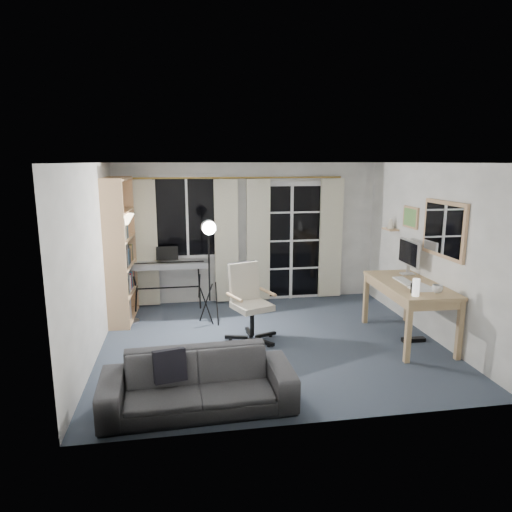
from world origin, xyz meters
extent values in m
cube|color=#373F51|center=(0.00, 0.00, -0.01)|extent=(4.50, 4.00, 0.02)
cube|color=white|center=(-1.05, 1.98, 1.50)|extent=(1.20, 0.06, 1.40)
cube|color=black|center=(-1.05, 1.95, 1.50)|extent=(1.10, 0.02, 1.30)
cube|color=white|center=(-1.05, 1.94, 1.50)|extent=(0.04, 0.03, 1.30)
cube|color=white|center=(0.75, 1.98, 1.02)|extent=(1.32, 0.06, 2.11)
cube|color=black|center=(0.45, 1.95, 1.02)|extent=(0.55, 0.02, 1.95)
cube|color=black|center=(1.05, 1.95, 1.02)|extent=(0.55, 0.02, 1.95)
cube|color=white|center=(0.75, 1.94, 1.02)|extent=(0.05, 0.04, 2.05)
cube|color=white|center=(0.75, 1.94, 0.55)|extent=(1.15, 0.03, 0.03)
cube|color=white|center=(0.75, 1.94, 1.05)|extent=(1.15, 0.03, 0.03)
cube|color=white|center=(0.75, 1.94, 1.55)|extent=(1.15, 0.03, 0.03)
cylinder|color=gold|center=(-0.15, 1.90, 2.15)|extent=(3.50, 0.03, 0.03)
cube|color=#F8F6CB|center=(-1.75, 1.88, 1.08)|extent=(0.40, 0.07, 2.10)
cube|color=#F8F6CB|center=(-0.40, 1.88, 1.08)|extent=(0.40, 0.07, 2.10)
cube|color=#F8F6CB|center=(0.15, 1.88, 1.08)|extent=(0.40, 0.07, 2.10)
cube|color=#F8F6CB|center=(1.45, 1.88, 1.08)|extent=(0.40, 0.07, 2.10)
cube|color=tan|center=(-2.11, 0.79, 1.10)|extent=(0.35, 0.05, 2.19)
cube|color=tan|center=(-2.07, 1.78, 1.10)|extent=(0.35, 0.05, 2.19)
cube|color=tan|center=(-2.25, 1.29, 1.10)|extent=(0.08, 0.99, 2.19)
cube|color=tan|center=(-2.09, 1.28, 0.03)|extent=(0.39, 1.00, 0.03)
cube|color=tan|center=(-2.09, 1.28, 0.44)|extent=(0.39, 1.00, 0.03)
cube|color=tan|center=(-2.09, 1.28, 0.85)|extent=(0.39, 1.00, 0.03)
cube|color=tan|center=(-2.09, 1.28, 1.27)|extent=(0.39, 1.00, 0.03)
cube|color=tan|center=(-2.09, 1.28, 1.69)|extent=(0.39, 1.00, 0.03)
cube|color=tan|center=(-2.09, 1.28, 2.16)|extent=(0.39, 1.00, 0.03)
cube|color=white|center=(-2.09, 0.88, 0.59)|extent=(0.25, 0.08, 0.28)
cube|color=olive|center=(-2.08, 0.99, 0.56)|extent=(0.25, 0.06, 0.22)
cube|color=#3B3B3B|center=(-2.08, 1.07, 0.58)|extent=(0.25, 0.05, 0.25)
cube|color=olive|center=(-2.07, 1.16, 0.62)|extent=(0.25, 0.05, 0.33)
cube|color=white|center=(-2.07, 1.24, 0.58)|extent=(0.25, 0.07, 0.25)
cube|color=#982B3A|center=(-2.07, 1.34, 0.58)|extent=(0.25, 0.05, 0.26)
cube|color=#306191|center=(-2.06, 1.43, 0.59)|extent=(0.25, 0.06, 0.27)
cube|color=olive|center=(-2.06, 1.52, 0.58)|extent=(0.25, 0.05, 0.25)
cube|color=#982B3A|center=(-2.05, 1.60, 0.58)|extent=(0.25, 0.07, 0.26)
cube|color=#3B3B3B|center=(-2.05, 1.70, 0.60)|extent=(0.25, 0.04, 0.29)
cube|color=#306191|center=(-2.09, 0.88, 1.02)|extent=(0.25, 0.05, 0.30)
cube|color=#3B3B3B|center=(-2.08, 0.96, 1.01)|extent=(0.25, 0.07, 0.29)
cube|color=#3B3B3B|center=(-2.08, 1.06, 1.00)|extent=(0.25, 0.05, 0.25)
cube|color=#306191|center=(-2.07, 1.15, 0.99)|extent=(0.25, 0.04, 0.24)
cube|color=#306191|center=(-2.07, 1.23, 1.00)|extent=(0.25, 0.05, 0.26)
cube|color=#3B3B3B|center=(-2.07, 1.31, 1.02)|extent=(0.25, 0.05, 0.30)
cube|color=#3B3B3B|center=(-2.06, 1.39, 0.99)|extent=(0.25, 0.06, 0.24)
cube|color=#E09654|center=(-2.06, 1.48, 1.00)|extent=(0.25, 0.06, 0.25)
cube|color=olive|center=(-2.06, 1.57, 1.00)|extent=(0.25, 0.04, 0.27)
cube|color=#3B3B3B|center=(-2.05, 1.65, 1.00)|extent=(0.25, 0.04, 0.25)
cube|color=#982B3A|center=(-2.09, 0.88, 1.44)|extent=(0.25, 0.05, 0.31)
cube|color=#3B3B3B|center=(-2.08, 0.96, 1.40)|extent=(0.25, 0.04, 0.24)
cube|color=white|center=(-2.08, 1.04, 1.45)|extent=(0.25, 0.05, 0.33)
cube|color=white|center=(-2.08, 1.12, 1.43)|extent=(0.25, 0.05, 0.30)
cube|color=olive|center=(-2.07, 1.20, 1.41)|extent=(0.25, 0.05, 0.24)
cube|color=#306191|center=(-2.07, 1.28, 1.41)|extent=(0.25, 0.06, 0.25)
cylinder|color=#B2B2B7|center=(-1.96, 1.13, 0.01)|extent=(0.31, 0.31, 0.03)
cylinder|color=#B2B2B7|center=(-1.96, 1.13, 0.79)|extent=(0.03, 0.03, 1.54)
cone|color=#FFE5B2|center=(-1.96, 1.13, 1.59)|extent=(0.33, 0.33, 0.16)
cylinder|color=black|center=(-1.91, 1.70, 0.36)|extent=(0.03, 0.64, 0.58)
cylinder|color=black|center=(-1.91, 1.70, 0.36)|extent=(0.03, 0.64, 0.58)
cylinder|color=black|center=(-0.88, 1.70, 0.36)|extent=(0.03, 0.64, 0.58)
cylinder|color=black|center=(-0.88, 1.70, 0.36)|extent=(0.03, 0.64, 0.58)
cylinder|color=black|center=(-1.40, 1.70, 0.36)|extent=(1.03, 0.03, 0.02)
cube|color=silver|center=(-1.40, 1.70, 0.75)|extent=(1.34, 0.34, 0.09)
cube|color=white|center=(-1.40, 1.62, 0.79)|extent=(1.23, 0.15, 0.02)
cube|color=black|center=(-1.40, 1.66, 0.80)|extent=(1.19, 0.08, 0.01)
cube|color=black|center=(-1.40, 1.80, 0.92)|extent=(0.36, 0.07, 0.22)
cylinder|color=black|center=(-0.66, 0.86, 0.29)|extent=(0.03, 0.25, 0.65)
cylinder|color=black|center=(-0.82, 0.94, 0.29)|extent=(0.22, 0.13, 0.65)
cylinder|color=black|center=(-0.81, 0.76, 0.29)|extent=(0.21, 0.15, 0.65)
cylinder|color=black|center=(-0.76, 0.85, 0.93)|extent=(0.03, 0.03, 1.12)
cylinder|color=silver|center=(-0.76, 0.81, 1.48)|extent=(0.22, 0.13, 0.21)
cylinder|color=white|center=(-0.76, 0.74, 1.48)|extent=(0.19, 0.03, 0.19)
cube|color=black|center=(-0.04, 0.15, 0.04)|extent=(0.32, 0.16, 0.04)
cylinder|color=black|center=(0.04, 0.18, 0.02)|extent=(0.06, 0.06, 0.05)
cube|color=black|center=(-0.25, 0.29, 0.04)|extent=(0.07, 0.32, 0.04)
cylinder|color=black|center=(-0.26, 0.37, 0.02)|extent=(0.06, 0.06, 0.05)
cube|color=black|center=(-0.45, 0.13, 0.04)|extent=(0.32, 0.13, 0.04)
cylinder|color=black|center=(-0.53, 0.15, 0.02)|extent=(0.06, 0.06, 0.05)
cube|color=black|center=(-0.36, -0.11, 0.04)|extent=(0.21, 0.30, 0.04)
cylinder|color=black|center=(-0.40, -0.18, 0.02)|extent=(0.06, 0.06, 0.05)
cube|color=black|center=(-0.10, -0.10, 0.04)|extent=(0.24, 0.28, 0.04)
cylinder|color=black|center=(-0.05, -0.16, 0.02)|extent=(0.06, 0.06, 0.05)
cylinder|color=black|center=(-0.24, 0.07, 0.28)|extent=(0.08, 0.08, 0.40)
cube|color=beige|center=(-0.24, 0.07, 0.50)|extent=(0.59, 0.59, 0.08)
cube|color=beige|center=(-0.32, 0.28, 0.80)|extent=(0.45, 0.27, 0.52)
cube|color=black|center=(-0.34, 0.32, 0.82)|extent=(0.43, 0.24, 0.48)
cylinder|color=tan|center=(-0.49, 0.00, 0.66)|extent=(0.18, 0.39, 0.04)
cylinder|color=tan|center=(-0.01, 0.19, 0.66)|extent=(0.18, 0.39, 0.04)
cube|color=tan|center=(1.88, -0.21, 0.78)|extent=(0.81, 1.53, 0.04)
cube|color=tan|center=(1.88, -0.21, 0.71)|extent=(0.76, 1.49, 0.11)
cube|color=tan|center=(1.52, -0.90, 0.38)|extent=(0.07, 0.07, 0.76)
cube|color=tan|center=(2.19, -0.93, 0.38)|extent=(0.07, 0.07, 0.76)
cube|color=tan|center=(1.57, 0.51, 0.38)|extent=(0.07, 0.07, 0.76)
cube|color=tan|center=(2.24, 0.49, 0.38)|extent=(0.07, 0.07, 0.76)
cube|color=silver|center=(2.08, 0.24, 0.81)|extent=(0.20, 0.14, 0.02)
cube|color=silver|center=(2.08, 0.24, 0.96)|extent=(0.04, 0.03, 0.24)
cube|color=silver|center=(2.08, 0.24, 1.13)|extent=(0.06, 0.58, 0.37)
cube|color=black|center=(2.06, 0.25, 1.13)|extent=(0.03, 0.54, 0.32)
cube|color=white|center=(1.83, -0.14, 0.82)|extent=(0.17, 0.46, 0.02)
cube|color=white|center=(1.77, -0.46, 0.82)|extent=(0.07, 0.11, 0.02)
cube|color=white|center=(1.93, -0.36, 0.81)|extent=(0.27, 0.35, 0.01)
cube|color=white|center=(1.89, -0.57, 0.81)|extent=(0.24, 0.19, 0.00)
cube|color=black|center=(1.67, -0.67, 0.87)|extent=(0.06, 0.04, 0.13)
cylinder|color=white|center=(1.65, -0.78, 0.91)|extent=(0.09, 0.09, 0.21)
cube|color=black|center=(1.93, -0.31, 0.03)|extent=(0.33, 0.10, 0.05)
imported|color=silver|center=(1.98, -0.71, 0.87)|extent=(0.14, 0.11, 0.13)
cube|color=tan|center=(2.23, -0.35, 1.55)|extent=(0.04, 0.94, 0.74)
cube|color=white|center=(2.21, -0.35, 1.55)|extent=(0.01, 0.84, 0.64)
cube|color=tan|center=(2.23, 0.55, 1.60)|extent=(0.03, 0.42, 0.32)
cube|color=#458B5C|center=(2.21, 0.55, 1.60)|extent=(0.00, 0.36, 0.26)
cube|color=tan|center=(2.16, 1.05, 1.35)|extent=(0.16, 0.30, 0.02)
cone|color=beige|center=(2.16, 1.05, 1.44)|extent=(0.12, 0.12, 0.15)
imported|color=#2B2B2D|center=(-1.03, -1.55, 0.37)|extent=(1.91, 0.62, 0.74)
cube|color=black|center=(-1.31, -1.47, 0.44)|extent=(0.35, 0.23, 0.33)
camera|label=1|loc=(-1.15, -5.75, 2.42)|focal=32.00mm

